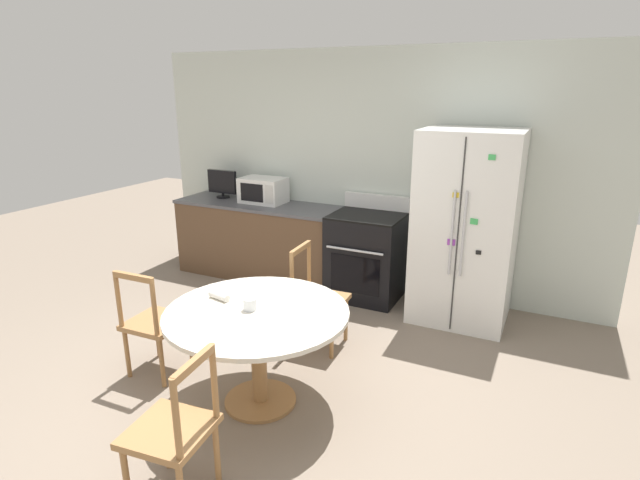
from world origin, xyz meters
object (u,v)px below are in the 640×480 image
Objects in this scene: oven_range at (366,255)px; microwave at (263,190)px; refrigerator at (466,228)px; candle_glass at (250,305)px; dining_chair_far at (318,299)px; dining_chair_left at (154,323)px; dining_chair_near at (174,431)px; countertop_tv at (222,183)px.

microwave is (-1.33, 0.08, 0.58)m from oven_range.
refrigerator is 19.30× the size of candle_glass.
dining_chair_far is (0.00, -1.19, -0.03)m from oven_range.
oven_range reaches higher than dining_chair_far.
refrigerator is 1.70× the size of oven_range.
oven_range is at bearing 88.78° from candle_glass.
dining_chair_left is (-1.96, -2.10, -0.49)m from refrigerator.
oven_range reaches higher than dining_chair_near.
candle_glass is at bearing 1.17° from dining_chair_near.
refrigerator is 2.91m from dining_chair_left.
dining_chair_left is 1.37m from dining_chair_near.
oven_range is 3.09m from dining_chair_near.
oven_range reaches higher than candle_glass.
countertop_tv is 0.43× the size of dining_chair_left.
refrigerator reaches higher than oven_range.
countertop_tv is 0.43× the size of dining_chair_far.
dining_chair_left is (-0.95, -0.97, 0.00)m from dining_chair_far.
microwave reaches higher than dining_chair_left.
microwave is 0.59m from countertop_tv.
dining_chair_left is 1.00× the size of dining_chair_near.
dining_chair_far is at bearing 43.55° from dining_chair_left.
dining_chair_near is at bearing -44.25° from dining_chair_left.
refrigerator is 2.36m from microwave.
dining_chair_left is (0.39, -2.25, -0.61)m from microwave.
dining_chair_far is at bearing -43.79° from microwave.
dining_chair_left is at bearing 41.71° from dining_chair_near.
candle_glass is (-0.05, -2.15, 0.30)m from oven_range.
candle_glass is at bearing -91.22° from oven_range.
countertop_tv reaches higher than microwave.
dining_chair_far and dining_chair_near have the same top height.
refrigerator reaches higher than dining_chair_near.
microwave is 1.32× the size of countertop_tv.
countertop_tv is 0.43× the size of dining_chair_near.
countertop_tv is 2.54m from dining_chair_left.
refrigerator is at bearing 135.26° from dining_chair_far.
dining_chair_left is (-0.95, -2.16, -0.03)m from oven_range.
countertop_tv is at bearing 177.31° from oven_range.
refrigerator is at bearing 44.80° from dining_chair_left.
microwave is at bearing -136.53° from dining_chair_far.
dining_chair_left is 9.46× the size of candle_glass.
microwave is 1.95m from dining_chair_far.
dining_chair_far is 1.00× the size of dining_chair_left.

